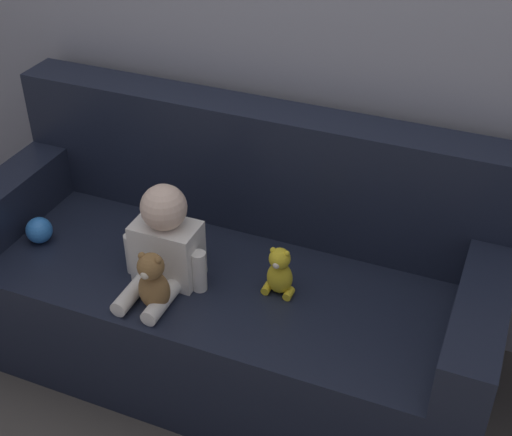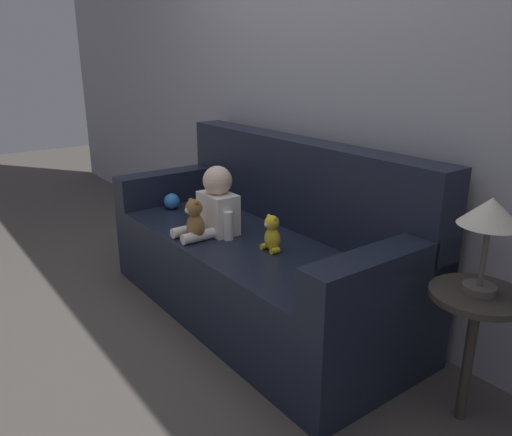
% 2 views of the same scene
% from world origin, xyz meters
% --- Properties ---
extents(ground_plane, '(12.00, 12.00, 0.00)m').
position_xyz_m(ground_plane, '(0.00, 0.00, 0.00)').
color(ground_plane, '#4C4742').
extents(wall_back, '(8.00, 0.05, 2.60)m').
position_xyz_m(wall_back, '(0.00, 0.49, 1.30)').
color(wall_back, '#93939E').
rests_on(wall_back, ground_plane).
extents(couch, '(1.91, 0.80, 0.95)m').
position_xyz_m(couch, '(0.00, 0.06, 0.34)').
color(couch, black).
rests_on(couch, ground_plane).
extents(person_baby, '(0.31, 0.33, 0.37)m').
position_xyz_m(person_baby, '(-0.16, -0.13, 0.61)').
color(person_baby, white).
rests_on(person_baby, couch).
extents(teddy_bear_brown, '(0.11, 0.10, 0.22)m').
position_xyz_m(teddy_bear_brown, '(-0.13, -0.28, 0.57)').
color(teddy_bear_brown, olive).
rests_on(teddy_bear_brown, couch).
extents(plush_toy_side, '(0.11, 0.08, 0.18)m').
position_xyz_m(plush_toy_side, '(0.22, -0.05, 0.54)').
color(plush_toy_side, yellow).
rests_on(plush_toy_side, couch).
extents(toy_ball, '(0.10, 0.10, 0.10)m').
position_xyz_m(toy_ball, '(-0.71, -0.12, 0.51)').
color(toy_ball, '#337FDB').
rests_on(toy_ball, couch).
extents(side_table, '(0.35, 0.35, 0.92)m').
position_xyz_m(side_table, '(1.19, 0.16, 0.69)').
color(side_table, '#332D28').
rests_on(side_table, ground_plane).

